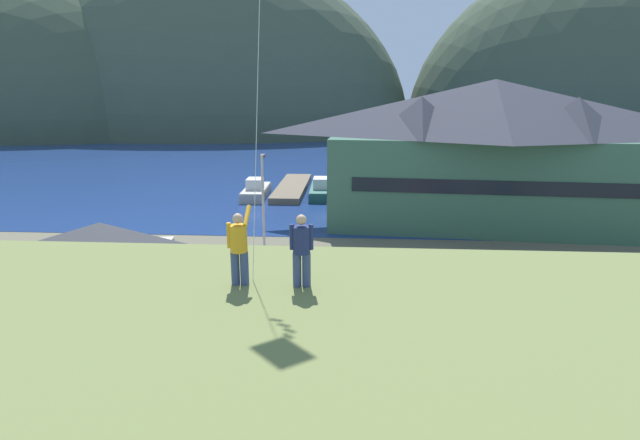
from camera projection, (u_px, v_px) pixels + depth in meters
name	position (u px, v px, depth m)	size (l,w,h in m)	color
ground_plane	(323.00, 354.00, 22.29)	(600.00, 600.00, 0.00)	#66604C
parking_lot_pad	(328.00, 306.00, 27.11)	(40.00, 20.00, 0.10)	gray
bay_water	(345.00, 163.00, 80.21)	(360.00, 84.00, 0.03)	navy
far_hill_west_ridge	(61.00, 133.00, 134.99)	(87.60, 64.29, 78.03)	#3D4C38
far_hill_east_peak	(76.00, 132.00, 138.20)	(87.66, 48.85, 94.77)	#334733
far_hill_center_saddle	(201.00, 132.00, 139.17)	(114.36, 66.02, 92.03)	#42513D
far_hill_far_shoulder	(581.00, 135.00, 130.04)	(90.77, 71.14, 86.05)	#3D4C38
harbor_lodge	(490.00, 150.00, 42.03)	(28.83, 13.29, 12.24)	#38604C
storage_shed_near_lot	(104.00, 264.00, 26.55)	(7.74, 5.54, 4.73)	beige
wharf_dock	(292.00, 188.00, 58.09)	(3.20, 15.23, 0.70)	#70604C
moored_boat_wharfside	(256.00, 191.00, 54.44)	(2.57, 7.46, 2.16)	#A8A399
moored_boat_outer_mooring	(322.00, 190.00, 54.89)	(2.73, 7.97, 2.16)	#23564C
parked_car_back_row_right	(233.00, 281.00, 27.96)	(4.33, 2.32, 1.82)	red
parked_car_front_row_silver	(229.00, 334.00, 21.83)	(4.21, 2.08, 1.82)	#9EA3A8
parked_car_lone_by_shed	(490.00, 337.00, 21.62)	(4.23, 2.12, 1.82)	red
parked_car_mid_row_far	(368.00, 320.00, 23.14)	(4.32, 2.29, 1.82)	slate
parked_car_front_row_end	(492.00, 283.00, 27.66)	(4.35, 2.37, 1.82)	navy
parked_car_front_row_red	(330.00, 285.00, 27.27)	(4.23, 2.11, 1.82)	#236633
parked_car_mid_row_near	(598.00, 282.00, 27.80)	(4.26, 2.17, 1.82)	#236633
parked_car_mid_row_center	(49.00, 268.00, 29.94)	(4.22, 2.09, 1.82)	black
parking_light_pole	(263.00, 205.00, 31.65)	(0.24, 0.78, 7.40)	#ADADB2
person_kite_flyer	(239.00, 246.00, 11.67)	(0.51, 0.66, 1.86)	#384770
person_companion	(302.00, 248.00, 11.55)	(0.55, 0.40, 1.74)	#384770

